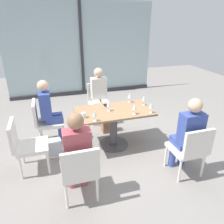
# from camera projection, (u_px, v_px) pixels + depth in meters

# --- Properties ---
(ground_plane) EXTENTS (12.00, 12.00, 0.00)m
(ground_plane) POSITION_uv_depth(u_px,v_px,m) (114.00, 144.00, 4.17)
(ground_plane) COLOR gray
(window_wall_backdrop) EXTENTS (4.42, 0.10, 2.70)m
(window_wall_backdrop) POSITION_uv_depth(u_px,v_px,m) (82.00, 55.00, 6.46)
(window_wall_backdrop) COLOR #9FB7BC
(window_wall_backdrop) RESTS_ON ground_plane
(dining_table_main) EXTENTS (1.37, 0.78, 0.73)m
(dining_table_main) POSITION_uv_depth(u_px,v_px,m) (114.00, 120.00, 3.95)
(dining_table_main) COLOR #997551
(dining_table_main) RESTS_ON ground_plane
(chair_far_left) EXTENTS (0.50, 0.46, 0.87)m
(chair_far_left) POSITION_uv_depth(u_px,v_px,m) (45.00, 120.00, 4.04)
(chair_far_left) COLOR silver
(chair_far_left) RESTS_ON ground_plane
(chair_near_window) EXTENTS (0.46, 0.51, 0.87)m
(chair_near_window) POSITION_uv_depth(u_px,v_px,m) (99.00, 100.00, 4.99)
(chair_near_window) COLOR silver
(chair_near_window) RESTS_ON ground_plane
(chair_front_left) EXTENTS (0.46, 0.50, 0.87)m
(chair_front_left) POSITION_uv_depth(u_px,v_px,m) (80.00, 169.00, 2.73)
(chair_front_left) COLOR silver
(chair_front_left) RESTS_ON ground_plane
(chair_front_right) EXTENTS (0.46, 0.50, 0.87)m
(chair_front_right) POSITION_uv_depth(u_px,v_px,m) (190.00, 148.00, 3.17)
(chair_front_right) COLOR silver
(chair_front_right) RESTS_ON ground_plane
(chair_side_end) EXTENTS (0.50, 0.46, 0.87)m
(chair_side_end) POSITION_uv_depth(u_px,v_px,m) (25.00, 143.00, 3.29)
(chair_side_end) COLOR silver
(chair_side_end) RESTS_ON ground_plane
(person_far_left) EXTENTS (0.39, 0.34, 1.26)m
(person_far_left) POSITION_uv_depth(u_px,v_px,m) (49.00, 109.00, 3.99)
(person_far_left) COLOR #384C9E
(person_far_left) RESTS_ON ground_plane
(person_near_window) EXTENTS (0.34, 0.39, 1.26)m
(person_near_window) POSITION_uv_depth(u_px,v_px,m) (99.00, 93.00, 4.81)
(person_near_window) COLOR silver
(person_near_window) RESTS_ON ground_plane
(person_front_left) EXTENTS (0.34, 0.39, 1.26)m
(person_front_left) POSITION_uv_depth(u_px,v_px,m) (77.00, 151.00, 2.74)
(person_front_left) COLOR #B24C56
(person_front_left) RESTS_ON ground_plane
(person_front_right) EXTENTS (0.34, 0.39, 1.26)m
(person_front_right) POSITION_uv_depth(u_px,v_px,m) (188.00, 133.00, 3.18)
(person_front_right) COLOR #384C9E
(person_front_right) RESTS_ON ground_plane
(wine_glass_0) EXTENTS (0.07, 0.07, 0.18)m
(wine_glass_0) POSITION_uv_depth(u_px,v_px,m) (130.00, 96.00, 4.18)
(wine_glass_0) COLOR silver
(wine_glass_0) RESTS_ON dining_table_main
(wine_glass_1) EXTENTS (0.07, 0.07, 0.18)m
(wine_glass_1) POSITION_uv_depth(u_px,v_px,m) (95.00, 114.00, 3.42)
(wine_glass_1) COLOR silver
(wine_glass_1) RESTS_ON dining_table_main
(wine_glass_2) EXTENTS (0.07, 0.07, 0.18)m
(wine_glass_2) POSITION_uv_depth(u_px,v_px,m) (108.00, 104.00, 3.79)
(wine_glass_2) COLOR silver
(wine_glass_2) RESTS_ON dining_table_main
(wine_glass_3) EXTENTS (0.07, 0.07, 0.18)m
(wine_glass_3) POSITION_uv_depth(u_px,v_px,m) (151.00, 106.00, 3.71)
(wine_glass_3) COLOR silver
(wine_glass_3) RESTS_ON dining_table_main
(wine_glass_4) EXTENTS (0.07, 0.07, 0.18)m
(wine_glass_4) POSITION_uv_depth(u_px,v_px,m) (144.00, 98.00, 4.05)
(wine_glass_4) COLOR silver
(wine_glass_4) RESTS_ON dining_table_main
(wine_glass_5) EXTENTS (0.07, 0.07, 0.18)m
(wine_glass_5) POSITION_uv_depth(u_px,v_px,m) (134.00, 107.00, 3.66)
(wine_glass_5) COLOR silver
(wine_glass_5) RESTS_ON dining_table_main
(coffee_cup) EXTENTS (0.08, 0.08, 0.09)m
(coffee_cup) POSITION_uv_depth(u_px,v_px,m) (83.00, 115.00, 3.57)
(coffee_cup) COLOR white
(coffee_cup) RESTS_ON dining_table_main
(cell_phone_on_table) EXTENTS (0.08, 0.15, 0.01)m
(cell_phone_on_table) POSITION_uv_depth(u_px,v_px,m) (106.00, 105.00, 4.06)
(cell_phone_on_table) COLOR black
(cell_phone_on_table) RESTS_ON dining_table_main
(handbag_0) EXTENTS (0.31, 0.19, 0.28)m
(handbag_0) POSITION_uv_depth(u_px,v_px,m) (53.00, 147.00, 3.84)
(handbag_0) COLOR silver
(handbag_0) RESTS_ON ground_plane
(handbag_1) EXTENTS (0.32, 0.19, 0.28)m
(handbag_1) POSITION_uv_depth(u_px,v_px,m) (108.00, 125.00, 4.60)
(handbag_1) COLOR #A3704C
(handbag_1) RESTS_ON ground_plane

